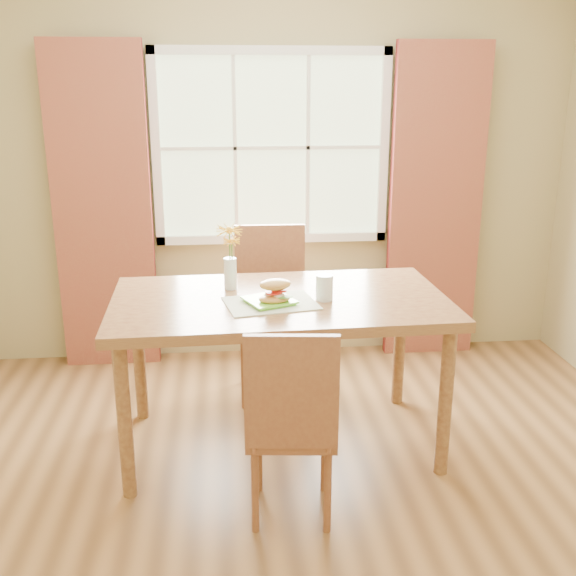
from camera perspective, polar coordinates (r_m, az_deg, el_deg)
The scene contains 12 objects.
room at distance 2.88m, azimuth 1.30°, elevation 5.41°, with size 4.24×3.84×2.74m.
window at distance 4.71m, azimuth -1.41°, elevation 11.79°, with size 1.62×0.06×1.32m.
curtain_left at distance 4.73m, azimuth -15.41°, elevation 6.32°, with size 0.65×0.08×2.20m, color maroon.
curtain_right at distance 4.89m, azimuth 12.37°, elevation 6.87°, with size 0.65×0.08×2.20m, color maroon.
dining_table at distance 3.55m, azimuth -0.70°, elevation -2.17°, with size 1.78×1.04×0.85m.
chair_near at distance 3.00m, azimuth 0.30°, elevation -10.96°, with size 0.43×0.43×0.95m.
chair_far at distance 4.28m, azimuth -1.46°, elevation -1.26°, with size 0.46×0.46×1.07m.
placemat at distance 3.42m, azimuth -1.47°, elevation -1.30°, with size 0.45×0.33×0.01m, color beige.
plate at distance 3.42m, azimuth -1.60°, elevation -1.16°, with size 0.23×0.23×0.01m, color #77D936.
croissant_sandwich at distance 3.37m, azimuth -1.11°, elevation -0.28°, with size 0.19×0.15×0.12m.
water_glass at distance 3.47m, azimuth 3.09°, elevation -0.01°, with size 0.09×0.09×0.13m.
flower_vase at distance 3.63m, azimuth -4.93°, elevation 3.12°, with size 0.14×0.14×0.35m.
Camera 1 is at (-0.33, -2.81, 1.93)m, focal length 42.00 mm.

